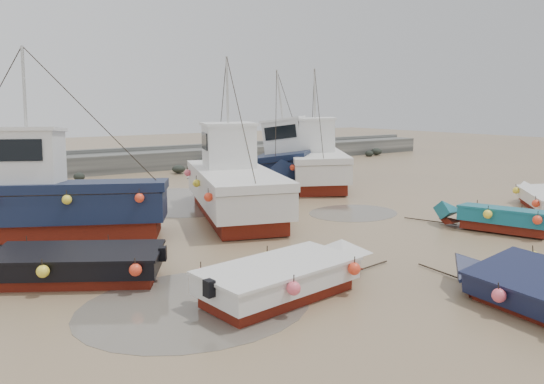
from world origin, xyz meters
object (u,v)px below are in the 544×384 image
at_px(dinghy_2, 493,215).
at_px(person, 17,242).
at_px(dinghy_5, 290,272).
at_px(cabin_boat_3, 317,161).
at_px(cabin_boat_0, 39,199).
at_px(cabin_boat_1, 232,182).
at_px(cabin_boat_2, 292,160).
at_px(dinghy_4, 64,262).

xyz_separation_m(dinghy_2, person, (-13.93, 7.99, -0.57)).
relative_size(dinghy_2, person, 3.09).
relative_size(dinghy_5, cabin_boat_3, 0.70).
xyz_separation_m(dinghy_2, cabin_boat_0, (-13.16, 8.04, 0.77)).
distance_m(cabin_boat_3, person, 16.00).
relative_size(cabin_boat_3, person, 5.36).
xyz_separation_m(dinghy_5, person, (-4.27, 8.88, -0.55)).
height_order(cabin_boat_0, person, cabin_boat_0).
bearing_deg(person, cabin_boat_1, -178.25).
relative_size(cabin_boat_0, cabin_boat_1, 0.86).
relative_size(cabin_boat_0, cabin_boat_2, 1.02).
height_order(dinghy_5, cabin_boat_1, cabin_boat_1).
distance_m(cabin_boat_0, person, 1.55).
xyz_separation_m(dinghy_5, cabin_boat_3, (11.29, 12.36, 0.81)).
height_order(cabin_boat_2, cabin_boat_3, same).
distance_m(dinghy_2, cabin_boat_2, 12.88).
relative_size(dinghy_4, cabin_boat_3, 0.66).
xyz_separation_m(dinghy_2, cabin_boat_1, (-5.95, 7.82, 0.74)).
bearing_deg(dinghy_2, cabin_boat_3, 63.35).
distance_m(dinghy_2, cabin_boat_0, 15.44).
bearing_deg(cabin_boat_3, cabin_boat_2, 148.36).
bearing_deg(cabin_boat_3, person, -132.92).
xyz_separation_m(dinghy_4, cabin_boat_2, (14.74, 9.73, 0.77)).
bearing_deg(dinghy_5, dinghy_2, 88.84).
bearing_deg(cabin_boat_0, dinghy_5, -130.77).
bearing_deg(dinghy_5, dinghy_4, -140.83).
xyz_separation_m(cabin_boat_2, cabin_boat_3, (0.60, -1.35, 0.05)).
bearing_deg(cabin_boat_2, cabin_boat_3, 162.44).
xyz_separation_m(cabin_boat_0, cabin_boat_3, (14.79, 3.44, 0.02)).
relative_size(cabin_boat_0, person, 5.82).
xyz_separation_m(cabin_boat_0, cabin_boat_2, (14.19, 4.78, -0.03)).
bearing_deg(dinghy_4, dinghy_5, -101.81).
relative_size(cabin_boat_1, cabin_boat_2, 1.19).
bearing_deg(cabin_boat_1, person, -160.69).
xyz_separation_m(cabin_boat_2, person, (-14.96, -4.83, -1.31)).
distance_m(cabin_boat_2, person, 15.78).
height_order(cabin_boat_1, cabin_boat_2, same).
bearing_deg(cabin_boat_3, dinghy_5, -97.93).
distance_m(cabin_boat_0, cabin_boat_1, 7.22).
xyz_separation_m(cabin_boat_1, cabin_boat_2, (6.98, 5.00, 0.00)).
relative_size(dinghy_2, cabin_boat_1, 0.46).
bearing_deg(person, dinghy_5, 118.71).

